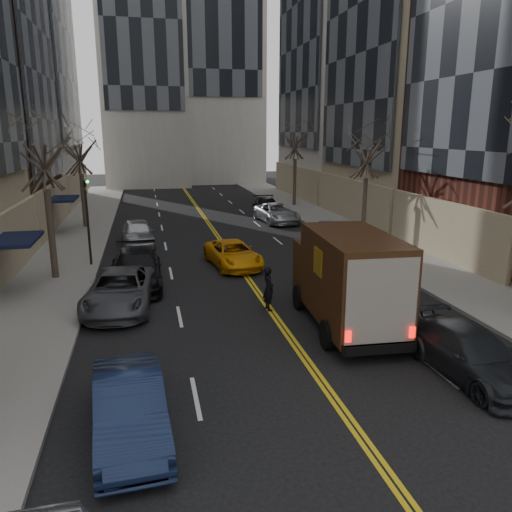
% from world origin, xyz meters
% --- Properties ---
extents(sidewalk_left, '(4.00, 66.00, 0.15)m').
position_xyz_m(sidewalk_left, '(-9.00, 27.00, 0.07)').
color(sidewalk_left, slate).
rests_on(sidewalk_left, ground).
extents(sidewalk_right, '(4.00, 66.00, 0.15)m').
position_xyz_m(sidewalk_right, '(9.00, 27.00, 0.07)').
color(sidewalk_right, slate).
rests_on(sidewalk_right, ground).
extents(streetwall_right, '(12.26, 49.00, 34.00)m').
position_xyz_m(streetwall_right, '(16.38, 32.20, 15.09)').
color(streetwall_right, '#4C301E').
rests_on(streetwall_right, ground).
extents(tree_lf_mid, '(3.20, 3.20, 8.91)m').
position_xyz_m(tree_lf_mid, '(-8.80, 20.00, 6.60)').
color(tree_lf_mid, '#382D23').
rests_on(tree_lf_mid, sidewalk_left).
extents(tree_lf_far, '(3.20, 3.20, 8.12)m').
position_xyz_m(tree_lf_far, '(-8.80, 33.00, 6.02)').
color(tree_lf_far, '#382D23').
rests_on(tree_lf_far, sidewalk_left).
extents(tree_rt_mid, '(3.20, 3.20, 8.32)m').
position_xyz_m(tree_rt_mid, '(8.80, 25.00, 6.17)').
color(tree_rt_mid, '#382D23').
rests_on(tree_rt_mid, sidewalk_right).
extents(tree_rt_far, '(3.20, 3.20, 9.11)m').
position_xyz_m(tree_rt_far, '(8.80, 40.00, 6.74)').
color(tree_rt_far, '#382D23').
rests_on(tree_rt_far, sidewalk_right).
extents(traffic_signal, '(0.29, 0.26, 4.70)m').
position_xyz_m(traffic_signal, '(-7.39, 22.00, 2.82)').
color(traffic_signal, black).
rests_on(traffic_signal, sidewalk_left).
extents(ups_truck, '(2.87, 6.44, 3.46)m').
position_xyz_m(ups_truck, '(2.16, 11.72, 1.74)').
color(ups_truck, black).
rests_on(ups_truck, ground).
extents(observer_sedan, '(2.18, 4.78, 1.36)m').
position_xyz_m(observer_sedan, '(4.20, 7.53, 0.68)').
color(observer_sedan, black).
rests_on(observer_sedan, ground).
extents(taxi, '(2.72, 4.88, 1.29)m').
position_xyz_m(taxi, '(-0.30, 20.60, 0.64)').
color(taxi, orange).
rests_on(taxi, ground).
extents(pedestrian, '(0.50, 0.68, 1.73)m').
position_xyz_m(pedestrian, '(-0.07, 13.99, 0.87)').
color(pedestrian, black).
rests_on(pedestrian, ground).
extents(parked_lf_b, '(1.86, 4.50, 1.45)m').
position_xyz_m(parked_lf_b, '(-5.10, 6.64, 0.72)').
color(parked_lf_b, '#111B36').
rests_on(parked_lf_b, ground).
extents(parked_lf_c, '(2.97, 5.52, 1.47)m').
position_xyz_m(parked_lf_c, '(-5.67, 15.42, 0.74)').
color(parked_lf_c, '#46474D').
rests_on(parked_lf_c, ground).
extents(parked_lf_d, '(2.22, 5.45, 1.58)m').
position_xyz_m(parked_lf_d, '(-5.10, 18.24, 0.79)').
color(parked_lf_d, black).
rests_on(parked_lf_d, ground).
extents(parked_lf_e, '(2.10, 4.65, 1.55)m').
position_xyz_m(parked_lf_e, '(-5.10, 26.63, 0.77)').
color(parked_lf_e, '#A2A6AA').
rests_on(parked_lf_e, ground).
extents(parked_rt_a, '(2.28, 4.90, 1.55)m').
position_xyz_m(parked_rt_a, '(6.30, 23.09, 0.78)').
color(parked_rt_a, '#48494F').
rests_on(parked_rt_a, ground).
extents(parked_rt_b, '(2.86, 5.35, 1.43)m').
position_xyz_m(parked_rt_b, '(5.10, 32.36, 0.71)').
color(parked_rt_b, '#B2B5BB').
rests_on(parked_rt_b, ground).
extents(parked_rt_c, '(2.58, 5.16, 1.44)m').
position_xyz_m(parked_rt_c, '(5.10, 35.60, 0.72)').
color(parked_rt_c, black).
rests_on(parked_rt_c, ground).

